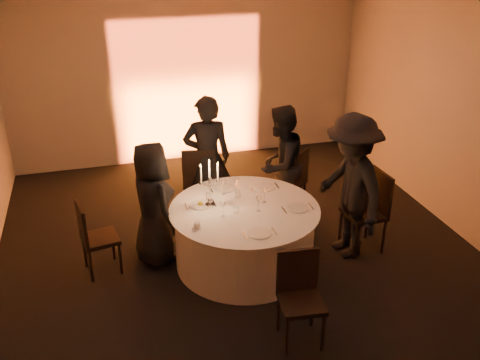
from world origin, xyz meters
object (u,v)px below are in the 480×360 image
object	(u,v)px
chair_left	(93,235)
guest_back_left	(207,158)
guest_right	(350,187)
chair_back_left	(199,177)
guest_left	(153,204)
candelabra	(210,190)
coffee_cup	(197,225)
banquet_table	(244,236)
chair_back_right	(293,179)
chair_front	(300,291)
guest_back_right	(280,164)
chair_right	(371,206)

from	to	relation	value
chair_left	guest_back_left	world-z (taller)	guest_back_left
guest_back_left	guest_right	xyz separation A→B (m)	(1.48, -1.40, 0.03)
chair_back_left	guest_back_left	world-z (taller)	guest_back_left
chair_left	chair_back_left	size ratio (longest dim) A/B	0.88
chair_left	guest_left	world-z (taller)	guest_left
chair_left	candelabra	xyz separation A→B (m)	(1.39, -0.12, 0.46)
coffee_cup	banquet_table	bearing A→B (deg)	24.18
chair_back_right	coffee_cup	xyz separation A→B (m)	(-1.63, -1.28, 0.23)
chair_left	guest_left	bearing A→B (deg)	-94.39
chair_left	chair_back_right	xyz separation A→B (m)	(2.77, 0.69, 0.05)
chair_left	chair_front	xyz separation A→B (m)	(1.93, -1.69, 0.02)
guest_right	candelabra	xyz separation A→B (m)	(-1.69, 0.29, 0.05)
chair_front	banquet_table	bearing A→B (deg)	102.67
guest_back_left	guest_right	bearing A→B (deg)	143.63
chair_back_right	guest_left	bearing A→B (deg)	-24.84
chair_front	guest_back_right	world-z (taller)	guest_back_right
guest_left	guest_back_right	bearing A→B (deg)	-92.22
guest_back_left	coffee_cup	size ratio (longest dim) A/B	16.33
chair_left	chair_front	distance (m)	2.57
chair_back_left	guest_back_left	bearing A→B (deg)	160.76
guest_back_right	candelabra	distance (m)	1.40
chair_back_right	guest_back_right	xyz separation A→B (m)	(-0.21, -0.03, 0.27)
guest_right	candelabra	size ratio (longest dim) A/B	3.06
chair_right	guest_back_left	bearing A→B (deg)	-130.94
chair_back_right	chair_right	bearing A→B (deg)	78.99
banquet_table	guest_left	size ratio (longest dim) A/B	1.15
chair_left	coffee_cup	xyz separation A→B (m)	(1.14, -0.58, 0.28)
chair_left	candelabra	world-z (taller)	candelabra
chair_back_right	candelabra	bearing A→B (deg)	-11.16
chair_back_right	coffee_cup	world-z (taller)	chair_back_right
guest_right	coffee_cup	bearing A→B (deg)	-89.32
chair_back_left	coffee_cup	distance (m)	1.69
chair_front	guest_back_right	size ratio (longest dim) A/B	0.58
banquet_table	chair_back_left	world-z (taller)	chair_back_left
guest_back_left	guest_back_right	distance (m)	1.01
chair_back_left	banquet_table	bearing A→B (deg)	111.46
chair_front	guest_right	bearing A→B (deg)	54.17
chair_right	guest_back_right	xyz separation A→B (m)	(-0.85, 1.04, 0.23)
banquet_table	chair_front	size ratio (longest dim) A/B	1.87
chair_right	coffee_cup	distance (m)	2.29
chair_front	coffee_cup	xyz separation A→B (m)	(-0.80, 1.11, 0.26)
chair_back_left	chair_back_right	world-z (taller)	chair_back_left
chair_back_right	candelabra	distance (m)	1.64
guest_left	coffee_cup	distance (m)	0.77
guest_left	chair_front	bearing A→B (deg)	-165.74
guest_back_right	coffee_cup	distance (m)	1.89
chair_right	guest_right	world-z (taller)	guest_right
guest_right	banquet_table	bearing A→B (deg)	-99.15
chair_right	guest_left	bearing A→B (deg)	-103.18
guest_back_left	candelabra	world-z (taller)	guest_back_left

